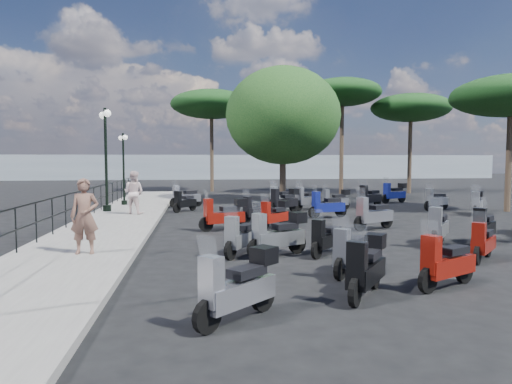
{
  "coord_description": "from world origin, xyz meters",
  "views": [
    {
      "loc": [
        -3.48,
        -14.73,
        2.36
      ],
      "look_at": [
        -1.4,
        1.69,
        1.2
      ],
      "focal_mm": 32.0,
      "sensor_mm": 36.0,
      "label": 1
    }
  ],
  "objects": [
    {
      "name": "scooter_7",
      "position": [
        -0.63,
        -7.3,
        0.5
      ],
      "size": [
        1.14,
        1.44,
        1.34
      ],
      "rotation": [
        0.0,
        0.0,
        2.51
      ],
      "color": "black",
      "rests_on": "ground"
    },
    {
      "name": "sidewalk",
      "position": [
        -6.5,
        3.0,
        0.07
      ],
      "size": [
        3.0,
        30.0,
        0.15
      ],
      "primitive_type": "cube",
      "color": "slate",
      "rests_on": "ground"
    },
    {
      "name": "scooter_13",
      "position": [
        1.02,
        -6.99,
        0.45
      ],
      "size": [
        1.5,
        0.92,
        1.31
      ],
      "rotation": [
        0.0,
        0.0,
        2.06
      ],
      "color": "black",
      "rests_on": "ground"
    },
    {
      "name": "scooter_2",
      "position": [
        -1.55,
        -3.81,
        0.52
      ],
      "size": [
        1.61,
        0.99,
        1.39
      ],
      "rotation": [
        0.0,
        0.0,
        2.04
      ],
      "color": "black",
      "rests_on": "ground"
    },
    {
      "name": "scooter_27",
      "position": [
        8.47,
        3.52,
        0.5
      ],
      "size": [
        1.18,
        1.37,
        1.32
      ],
      "rotation": [
        0.0,
        0.0,
        2.46
      ],
      "color": "black",
      "rests_on": "ground"
    },
    {
      "name": "ground",
      "position": [
        0.0,
        0.0,
        0.0
      ],
      "size": [
        120.0,
        120.0,
        0.0
      ],
      "primitive_type": "plane",
      "color": "black",
      "rests_on": "ground"
    },
    {
      "name": "scooter_19",
      "position": [
        3.1,
        -4.96,
        0.42
      ],
      "size": [
        1.15,
        1.14,
        1.22
      ],
      "rotation": [
        0.0,
        0.0,
        2.35
      ],
      "color": "black",
      "rests_on": "ground"
    },
    {
      "name": "scooter_14",
      "position": [
        3.09,
        -2.97,
        0.49
      ],
      "size": [
        1.17,
        1.48,
        1.41
      ],
      "rotation": [
        0.0,
        0.0,
        2.49
      ],
      "color": "black",
      "rests_on": "ground"
    },
    {
      "name": "scooter_5",
      "position": [
        -4.14,
        8.32,
        0.49
      ],
      "size": [
        1.63,
        0.97,
        1.41
      ],
      "rotation": [
        0.0,
        0.0,
        2.04
      ],
      "color": "black",
      "rests_on": "ground"
    },
    {
      "name": "scooter_16",
      "position": [
        1.63,
        6.38,
        0.48
      ],
      "size": [
        1.46,
        1.13,
        1.38
      ],
      "rotation": [
        0.0,
        0.0,
        2.21
      ],
      "color": "black",
      "rests_on": "ground"
    },
    {
      "name": "scooter_6",
      "position": [
        -0.39,
        -5.78,
        0.45
      ],
      "size": [
        1.12,
        1.3,
        1.29
      ],
      "rotation": [
        0.0,
        0.0,
        2.44
      ],
      "color": "black",
      "rests_on": "ground"
    },
    {
      "name": "broadleaf_tree",
      "position": [
        1.29,
        10.82,
        4.85
      ],
      "size": [
        6.47,
        6.47,
        7.61
      ],
      "color": "#38281E",
      "rests_on": "ground"
    },
    {
      "name": "scooter_10",
      "position": [
        -1.32,
        2.4,
        0.44
      ],
      "size": [
        1.31,
        1.08,
        1.27
      ],
      "rotation": [
        0.0,
        0.0,
        2.25
      ],
      "color": "black",
      "rests_on": "ground"
    },
    {
      "name": "scooter_22",
      "position": [
        4.97,
        6.96,
        0.5
      ],
      "size": [
        1.56,
        1.15,
        1.45
      ],
      "rotation": [
        0.0,
        0.0,
        2.18
      ],
      "color": "black",
      "rests_on": "ground"
    },
    {
      "name": "scooter_20",
      "position": [
        4.43,
        -2.99,
        0.47
      ],
      "size": [
        1.29,
        1.27,
        1.36
      ],
      "rotation": [
        0.0,
        0.0,
        2.35
      ],
      "color": "black",
      "rests_on": "ground"
    },
    {
      "name": "pine_3",
      "position": [
        10.6,
        4.5,
        5.23
      ],
      "size": [
        5.33,
        5.33,
        6.19
      ],
      "color": "#38281E",
      "rests_on": "ground"
    },
    {
      "name": "scooter_8",
      "position": [
        -0.34,
        -3.9,
        0.42
      ],
      "size": [
        1.13,
        1.13,
        1.2
      ],
      "rotation": [
        0.0,
        0.0,
        2.36
      ],
      "color": "black",
      "rests_on": "ground"
    },
    {
      "name": "pine_2",
      "position": [
        -2.46,
        19.79,
        6.5
      ],
      "size": [
        6.1,
        6.1,
        7.59
      ],
      "color": "#38281E",
      "rests_on": "ground"
    },
    {
      "name": "scooter_9",
      "position": [
        -0.87,
        0.72,
        0.46
      ],
      "size": [
        1.22,
        1.16,
        1.22
      ],
      "rotation": [
        0.0,
        0.0,
        2.32
      ],
      "color": "black",
      "rests_on": "ground"
    },
    {
      "name": "scooter_23",
      "position": [
        2.93,
        6.04,
        0.48
      ],
      "size": [
        1.56,
        0.69,
        1.27
      ],
      "rotation": [
        0.0,
        0.0,
        1.85
      ],
      "color": "black",
      "rests_on": "ground"
    },
    {
      "name": "woman",
      "position": [
        -6.15,
        -3.65,
        1.04
      ],
      "size": [
        0.66,
        0.44,
        1.79
      ],
      "primitive_type": "imported",
      "rotation": [
        0.0,
        0.0,
        -0.01
      ],
      "color": "brown",
      "rests_on": "sidewalk"
    },
    {
      "name": "pine_1",
      "position": [
        11.45,
        16.1,
        6.02
      ],
      "size": [
        5.59,
        5.59,
        7.02
      ],
      "color": "#38281E",
      "rests_on": "ground"
    },
    {
      "name": "scooter_17",
      "position": [
        0.35,
        5.36,
        0.53
      ],
      "size": [
        1.54,
        1.14,
        1.4
      ],
      "rotation": [
        0.0,
        0.0,
        2.16
      ],
      "color": "black",
      "rests_on": "ground"
    },
    {
      "name": "scooter_4",
      "position": [
        -4.12,
        6.26,
        0.43
      ],
      "size": [
        1.05,
        1.29,
        1.25
      ],
      "rotation": [
        0.0,
        0.0,
        2.47
      ],
      "color": "black",
      "rests_on": "ground"
    },
    {
      "name": "pine_0",
      "position": [
        6.47,
        16.21,
        7.01
      ],
      "size": [
        5.4,
        5.4,
        7.99
      ],
      "color": "#38281E",
      "rests_on": "ground"
    },
    {
      "name": "railing",
      "position": [
        -7.8,
        2.8,
        0.9
      ],
      "size": [
        0.04,
        26.04,
        1.1
      ],
      "color": "black",
      "rests_on": "sidewalk"
    },
    {
      "name": "lamp_post_2",
      "position": [
        -7.15,
        8.48,
        2.17
      ],
      "size": [
        0.56,
        0.98,
        3.54
      ],
      "rotation": [
        0.0,
        0.0,
        0.4
      ],
      "color": "black",
      "rests_on": "sidewalk"
    },
    {
      "name": "scooter_3",
      "position": [
        -2.63,
        0.48,
        0.52
      ],
      "size": [
        1.67,
        0.85,
        1.39
      ],
      "rotation": [
        0.0,
        0.0,
        1.93
      ],
      "color": "black",
      "rests_on": "ground"
    },
    {
      "name": "pedestrian_far",
      "position": [
        -6.12,
        4.39,
        1.03
      ],
      "size": [
        1.05,
        0.94,
        1.77
      ],
      "primitive_type": "imported",
      "rotation": [
        0.0,
        0.0,
        2.76
      ],
      "color": "beige",
      "rests_on": "sidewalk"
    },
    {
      "name": "scooter_11",
      "position": [
        0.55,
        7.47,
        0.47
      ],
      "size": [
        1.41,
        1.16,
        1.37
      ],
      "rotation": [
        0.0,
        0.0,
        2.24
      ],
      "color": "black",
      "rests_on": "ground"
    },
    {
      "name": "scooter_15",
      "position": [
        1.71,
        3.25,
        0.48
      ],
      "size": [
        1.72,
        0.71,
        1.39
      ],
      "rotation": [
        0.0,
        0.0,
        1.83
      ],
      "color": "black",
      "rests_on": "ground"
    },
    {
      "name": "scooter_28",
      "position": [
        7.66,
        5.48,
        0.45
      ],
      "size": [
        1.53,
        0.84,
        1.3
      ],
      "rotation": [
        0.0,
        0.0,
        1.99
      ],
      "color": "black",
      "rests_on": "ground"
    },
    {
      "name": "scooter_21",
      "position": [
        2.38,
        -0.01,
        0.5
      ],
      "size": [
        1.68,
        0.98,
        1.45
      ],
      "rotation": [
        0.0,
        0.0,
        2.02
      ],
      "color": "black",
      "rests_on": "ground"
    },
    {
      "name": "distant_hills",
      "position": [
        0.0,
        45.0,
        1.5
      ],
      "size": [
        70.0,
        8.0,
        3.0
      ],
      "primitive_type": "cube",
      "color": "gray",
      "rests_on": "ground"
    },
    {
      "name": "scooter_1",
      "position": [
        -2.44,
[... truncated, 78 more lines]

